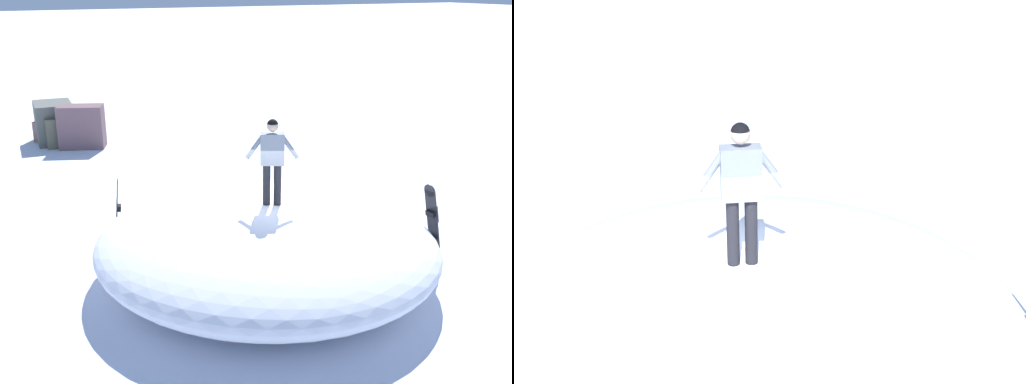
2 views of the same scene
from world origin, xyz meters
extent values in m
plane|color=white|center=(0.00, 0.00, 0.00)|extent=(240.00, 240.00, 0.00)
ellipsoid|color=white|center=(-0.45, -0.19, 0.72)|extent=(8.65, 8.69, 1.44)
cylinder|color=black|center=(-0.40, -0.11, 1.83)|extent=(0.14, 0.14, 0.78)
cylinder|color=black|center=(-0.23, -0.20, 1.83)|extent=(0.14, 0.14, 0.78)
cube|color=#8C939E|center=(-0.31, -0.15, 2.50)|extent=(0.48, 0.39, 0.58)
sphere|color=beige|center=(-0.31, -0.15, 2.93)|extent=(0.21, 0.21, 0.21)
cylinder|color=#8C939E|center=(-0.59, -0.01, 2.55)|extent=(0.37, 0.24, 0.48)
cylinder|color=#8C939E|center=(-0.04, -0.29, 2.55)|extent=(0.37, 0.24, 0.48)
sphere|color=black|center=(-0.31, -0.15, 2.95)|extent=(0.20, 0.20, 0.20)
cube|color=black|center=(2.83, -1.08, 0.77)|extent=(0.43, 0.31, 1.54)
cylinder|color=black|center=(2.63, -1.10, 1.54)|extent=(0.11, 0.28, 0.27)
cube|color=#B2B2B7|center=(2.82, -1.08, 1.05)|extent=(0.12, 0.24, 0.37)
cube|color=black|center=(2.71, -1.09, 1.05)|extent=(0.11, 0.20, 0.12)
cube|color=black|center=(2.86, -1.08, 0.49)|extent=(0.11, 0.20, 0.12)
cube|color=black|center=(-2.71, 2.06, 0.75)|extent=(0.22, 0.31, 1.50)
cylinder|color=black|center=(-2.64, 2.04, 1.50)|extent=(0.12, 0.29, 0.28)
cube|color=#B2B2B7|center=(-2.70, 2.05, 1.02)|extent=(0.10, 0.24, 0.36)
cube|color=black|center=(-2.64, 2.04, 1.02)|extent=(0.13, 0.20, 0.12)
cube|color=black|center=(-2.69, 2.05, 0.48)|extent=(0.13, 0.20, 0.12)
ellipsoid|color=#1E2333|center=(2.22, 1.42, 0.18)|extent=(0.41, 0.51, 0.35)
ellipsoid|color=#2B3144|center=(2.17, 1.61, 0.12)|extent=(0.25, 0.18, 0.17)
cube|color=#1E2333|center=(2.22, 1.42, 0.32)|extent=(0.34, 0.43, 0.06)
cylinder|color=#1E2333|center=(2.21, 1.17, 0.01)|extent=(0.12, 0.31, 0.04)
cylinder|color=#1E2333|center=(2.37, 1.21, 0.01)|extent=(0.12, 0.31, 0.04)
ellipsoid|color=#1E2333|center=(0.74, 2.99, 0.23)|extent=(0.28, 0.39, 0.47)
ellipsoid|color=#2B3144|center=(0.72, 3.15, 0.16)|extent=(0.20, 0.12, 0.22)
cube|color=#1E2333|center=(0.74, 2.99, 0.43)|extent=(0.24, 0.32, 0.06)
cylinder|color=#1E2333|center=(0.69, 2.78, 0.01)|extent=(0.06, 0.26, 0.04)
cylinder|color=#1E2333|center=(0.83, 2.80, 0.01)|extent=(0.06, 0.26, 0.04)
cube|color=#5D605A|center=(-2.36, 12.16, 0.69)|extent=(1.35, 1.70, 1.39)
cube|color=#745951|center=(-2.25, 12.08, 0.37)|extent=(1.69, 1.76, 0.73)
cube|color=#60624D|center=(-2.04, 11.83, 0.50)|extent=(1.52, 1.62, 1.01)
cube|color=#6F5459|center=(-1.66, 10.93, 0.72)|extent=(1.66, 1.29, 1.44)
camera|label=1|loc=(-5.19, -9.18, 5.33)|focal=41.50mm
camera|label=2|loc=(3.00, 5.13, 4.83)|focal=44.60mm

